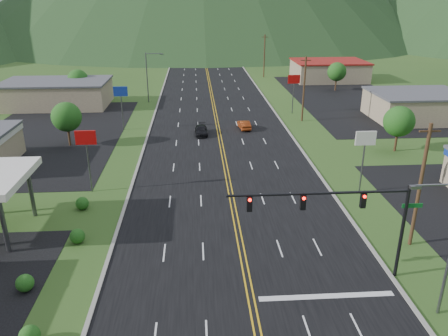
{
  "coord_description": "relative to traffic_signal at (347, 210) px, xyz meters",
  "views": [
    {
      "loc": [
        -3.34,
        -11.11,
        18.47
      ],
      "look_at": [
        -0.96,
        24.15,
        4.5
      ],
      "focal_mm": 35.0,
      "sensor_mm": 36.0,
      "label": 1
    }
  ],
  "objects": [
    {
      "name": "car_dark_mid",
      "position": [
        -9.04,
        34.63,
        -4.71
      ],
      "size": [
        1.83,
        4.29,
        1.23
      ],
      "primitive_type": "imported",
      "rotation": [
        0.0,
        0.0,
        0.03
      ],
      "color": "black",
      "rests_on": "ground"
    },
    {
      "name": "tree_east_b",
      "position": [
        19.52,
        64.0,
        -1.44
      ],
      "size": [
        3.84,
        3.84,
        5.82
      ],
      "color": "#382314",
      "rests_on": "ground"
    },
    {
      "name": "utility_pole_c",
      "position": [
        7.02,
        81.0,
        -0.2
      ],
      "size": [
        1.6,
        0.28,
        10.0
      ],
      "color": "#382314",
      "rests_on": "ground"
    },
    {
      "name": "tree_west_b",
      "position": [
        -31.48,
        58.0,
        -1.44
      ],
      "size": [
        3.84,
        3.84,
        5.82
      ],
      "color": "#382314",
      "rests_on": "ground"
    },
    {
      "name": "streetlight_west",
      "position": [
        -18.16,
        56.0,
        -0.15
      ],
      "size": [
        3.28,
        0.25,
        9.0
      ],
      "color": "#59595E",
      "rests_on": "ground"
    },
    {
      "name": "pole_sign_west_b",
      "position": [
        -20.48,
        38.0,
        -0.28
      ],
      "size": [
        2.0,
        0.18,
        6.4
      ],
      "color": "#59595E",
      "rests_on": "ground"
    },
    {
      "name": "streetlight_east",
      "position": [
        4.7,
        -4.0,
        -0.15
      ],
      "size": [
        3.28,
        0.25,
        9.0
      ],
      "color": "#59595E",
      "rests_on": "ground"
    },
    {
      "name": "pole_sign_east_b",
      "position": [
        6.52,
        46.0,
        -0.28
      ],
      "size": [
        2.0,
        0.18,
        6.4
      ],
      "color": "#59595E",
      "rests_on": "ground"
    },
    {
      "name": "utility_pole_b",
      "position": [
        7.02,
        41.0,
        -0.2
      ],
      "size": [
        1.6,
        0.28,
        10.0
      ],
      "color": "#382314",
      "rests_on": "ground"
    },
    {
      "name": "tree_west_a",
      "position": [
        -26.48,
        31.0,
        -1.44
      ],
      "size": [
        3.84,
        3.84,
        5.82
      ],
      "color": "#382314",
      "rests_on": "ground"
    },
    {
      "name": "tree_east_a",
      "position": [
        15.52,
        26.0,
        -1.44
      ],
      "size": [
        3.84,
        3.84,
        5.82
      ],
      "color": "#382314",
      "rests_on": "ground"
    },
    {
      "name": "utility_pole_a",
      "position": [
        7.02,
        4.0,
        -0.2
      ],
      "size": [
        1.6,
        0.28,
        10.0
      ],
      "color": "#382314",
      "rests_on": "ground"
    },
    {
      "name": "pole_sign_west_a",
      "position": [
        -20.48,
        16.0,
        -0.28
      ],
      "size": [
        2.0,
        0.18,
        6.4
      ],
      "color": "#59595E",
      "rests_on": "ground"
    },
    {
      "name": "traffic_signal",
      "position": [
        0.0,
        0.0,
        0.0
      ],
      "size": [
        13.1,
        0.43,
        7.0
      ],
      "color": "black",
      "rests_on": "ground"
    },
    {
      "name": "pole_sign_east_a",
      "position": [
        6.52,
        14.0,
        -0.28
      ],
      "size": [
        2.0,
        0.18,
        6.4
      ],
      "color": "#59595E",
      "rests_on": "ground"
    },
    {
      "name": "car_red_far",
      "position": [
        -2.65,
        37.06,
        -4.69
      ],
      "size": [
        1.78,
        4.01,
        1.28
      ],
      "primitive_type": "imported",
      "rotation": [
        0.0,
        0.0,
        3.25
      ],
      "color": "#8D320F",
      "rests_on": "ground"
    },
    {
      "name": "building_east_far",
      "position": [
        21.52,
        76.0,
        -3.07
      ],
      "size": [
        16.4,
        12.4,
        4.5
      ],
      "color": "tan",
      "rests_on": "ground"
    },
    {
      "name": "utility_pole_d",
      "position": [
        7.02,
        121.0,
        -0.2
      ],
      "size": [
        1.6,
        0.28,
        10.0
      ],
      "color": "#382314",
      "rests_on": "ground"
    },
    {
      "name": "building_west_far",
      "position": [
        -34.48,
        54.0,
        -3.07
      ],
      "size": [
        18.4,
        11.4,
        4.5
      ],
      "color": "tan",
      "rests_on": "ground"
    },
    {
      "name": "building_east_mid",
      "position": [
        25.52,
        41.0,
        -3.17
      ],
      "size": [
        14.4,
        11.4,
        4.3
      ],
      "color": "tan",
      "rests_on": "ground"
    }
  ]
}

